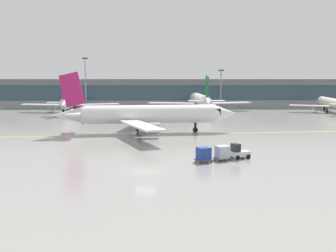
{
  "coord_description": "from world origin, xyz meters",
  "views": [
    {
      "loc": [
        1.77,
        -48.06,
        11.62
      ],
      "look_at": [
        3.03,
        18.43,
        3.0
      ],
      "focal_mm": 43.97,
      "sensor_mm": 36.0,
      "label": 1
    }
  ],
  "objects_px": {
    "gate_airplane_1": "(71,102)",
    "cargo_dolly_trailing": "(204,154)",
    "apron_light_mast_1": "(86,81)",
    "taxiing_regional_jet": "(147,115)",
    "gate_airplane_2": "(200,100)",
    "baggage_tug": "(239,152)",
    "apron_light_mast_2": "(221,87)",
    "gate_airplane_3": "(332,103)",
    "cargo_dolly_lead": "(222,152)"
  },
  "relations": [
    {
      "from": "cargo_dolly_lead",
      "to": "apron_light_mast_2",
      "type": "distance_m",
      "value": 81.07
    },
    {
      "from": "baggage_tug",
      "to": "apron_light_mast_1",
      "type": "xyz_separation_m",
      "value": [
        -34.64,
        77.88,
        8.03
      ]
    },
    {
      "from": "gate_airplane_1",
      "to": "apron_light_mast_2",
      "type": "bearing_deg",
      "value": -80.61
    },
    {
      "from": "gate_airplane_3",
      "to": "gate_airplane_2",
      "type": "bearing_deg",
      "value": 87.33
    },
    {
      "from": "cargo_dolly_trailing",
      "to": "apron_light_mast_2",
      "type": "height_order",
      "value": "apron_light_mast_2"
    },
    {
      "from": "gate_airplane_1",
      "to": "apron_light_mast_2",
      "type": "distance_m",
      "value": 47.86
    },
    {
      "from": "gate_airplane_2",
      "to": "apron_light_mast_2",
      "type": "bearing_deg",
      "value": -44.88
    },
    {
      "from": "cargo_dolly_trailing",
      "to": "apron_light_mast_1",
      "type": "bearing_deg",
      "value": 88.07
    },
    {
      "from": "gate_airplane_1",
      "to": "taxiing_regional_jet",
      "type": "relative_size",
      "value": 0.87
    },
    {
      "from": "gate_airplane_1",
      "to": "cargo_dolly_trailing",
      "type": "relative_size",
      "value": 12.2
    },
    {
      "from": "gate_airplane_1",
      "to": "apron_light_mast_1",
      "type": "xyz_separation_m",
      "value": [
        2.78,
        9.56,
        5.83
      ]
    },
    {
      "from": "cargo_dolly_trailing",
      "to": "apron_light_mast_2",
      "type": "relative_size",
      "value": 0.2
    },
    {
      "from": "taxiing_regional_jet",
      "to": "cargo_dolly_lead",
      "type": "distance_m",
      "value": 27.47
    },
    {
      "from": "apron_light_mast_1",
      "to": "taxiing_regional_jet",
      "type": "bearing_deg",
      "value": -68.27
    },
    {
      "from": "cargo_dolly_lead",
      "to": "cargo_dolly_trailing",
      "type": "xyz_separation_m",
      "value": [
        -2.62,
        -1.07,
        0.0
      ]
    },
    {
      "from": "cargo_dolly_lead",
      "to": "gate_airplane_1",
      "type": "bearing_deg",
      "value": 94.54
    },
    {
      "from": "gate_airplane_1",
      "to": "apron_light_mast_1",
      "type": "relative_size",
      "value": 1.89
    },
    {
      "from": "taxiing_regional_jet",
      "to": "cargo_dolly_trailing",
      "type": "height_order",
      "value": "taxiing_regional_jet"
    },
    {
      "from": "gate_airplane_2",
      "to": "cargo_dolly_lead",
      "type": "height_order",
      "value": "gate_airplane_2"
    },
    {
      "from": "cargo_dolly_lead",
      "to": "gate_airplane_2",
      "type": "bearing_deg",
      "value": 64.7
    },
    {
      "from": "cargo_dolly_trailing",
      "to": "apron_light_mast_1",
      "type": "height_order",
      "value": "apron_light_mast_1"
    },
    {
      "from": "gate_airplane_3",
      "to": "baggage_tug",
      "type": "distance_m",
      "value": 76.91
    },
    {
      "from": "cargo_dolly_trailing",
      "to": "baggage_tug",
      "type": "bearing_deg",
      "value": 0.0
    },
    {
      "from": "taxiing_regional_jet",
      "to": "baggage_tug",
      "type": "xyz_separation_m",
      "value": [
        13.23,
        -24.14,
        -2.66
      ]
    },
    {
      "from": "apron_light_mast_1",
      "to": "gate_airplane_1",
      "type": "bearing_deg",
      "value": -106.21
    },
    {
      "from": "gate_airplane_2",
      "to": "cargo_dolly_trailing",
      "type": "height_order",
      "value": "gate_airplane_2"
    },
    {
      "from": "gate_airplane_3",
      "to": "taxiing_regional_jet",
      "type": "bearing_deg",
      "value": 132.55
    },
    {
      "from": "gate_airplane_3",
      "to": "baggage_tug",
      "type": "height_order",
      "value": "gate_airplane_3"
    },
    {
      "from": "baggage_tug",
      "to": "apron_light_mast_1",
      "type": "distance_m",
      "value": 85.61
    },
    {
      "from": "gate_airplane_2",
      "to": "apron_light_mast_1",
      "type": "relative_size",
      "value": 2.07
    },
    {
      "from": "gate_airplane_2",
      "to": "taxiing_regional_jet",
      "type": "relative_size",
      "value": 0.95
    },
    {
      "from": "apron_light_mast_1",
      "to": "cargo_dolly_trailing",
      "type": "bearing_deg",
      "value": -69.68
    },
    {
      "from": "taxiing_regional_jet",
      "to": "cargo_dolly_trailing",
      "type": "distance_m",
      "value": 27.56
    },
    {
      "from": "cargo_dolly_lead",
      "to": "cargo_dolly_trailing",
      "type": "height_order",
      "value": "same"
    },
    {
      "from": "apron_light_mast_1",
      "to": "apron_light_mast_2",
      "type": "bearing_deg",
      "value": 1.53
    },
    {
      "from": "cargo_dolly_lead",
      "to": "apron_light_mast_2",
      "type": "xyz_separation_m",
      "value": [
        11.47,
        80.04,
        5.95
      ]
    },
    {
      "from": "gate_airplane_1",
      "to": "gate_airplane_2",
      "type": "relative_size",
      "value": 0.91
    },
    {
      "from": "cargo_dolly_trailing",
      "to": "taxiing_regional_jet",
      "type": "bearing_deg",
      "value": 85.1
    },
    {
      "from": "cargo_dolly_lead",
      "to": "apron_light_mast_2",
      "type": "bearing_deg",
      "value": 59.59
    },
    {
      "from": "gate_airplane_2",
      "to": "baggage_tug",
      "type": "relative_size",
      "value": 11.59
    },
    {
      "from": "taxiing_regional_jet",
      "to": "apron_light_mast_1",
      "type": "height_order",
      "value": "apron_light_mast_1"
    },
    {
      "from": "baggage_tug",
      "to": "apron_light_mast_1",
      "type": "height_order",
      "value": "apron_light_mast_1"
    },
    {
      "from": "taxiing_regional_jet",
      "to": "apron_light_mast_1",
      "type": "relative_size",
      "value": 2.18
    },
    {
      "from": "apron_light_mast_1",
      "to": "cargo_dolly_lead",
      "type": "bearing_deg",
      "value": -67.77
    },
    {
      "from": "gate_airplane_1",
      "to": "gate_airplane_3",
      "type": "relative_size",
      "value": 1.14
    },
    {
      "from": "gate_airplane_2",
      "to": "gate_airplane_3",
      "type": "relative_size",
      "value": 1.25
    },
    {
      "from": "gate_airplane_1",
      "to": "cargo_dolly_lead",
      "type": "distance_m",
      "value": 77.67
    },
    {
      "from": "taxiing_regional_jet",
      "to": "gate_airplane_2",
      "type": "bearing_deg",
      "value": 67.03
    },
    {
      "from": "baggage_tug",
      "to": "apron_light_mast_2",
      "type": "bearing_deg",
      "value": 61.21
    },
    {
      "from": "gate_airplane_2",
      "to": "baggage_tug",
      "type": "distance_m",
      "value": 70.67
    }
  ]
}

